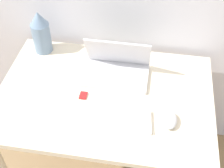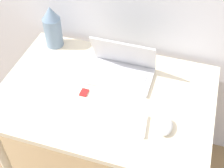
{
  "view_description": "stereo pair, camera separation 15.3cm",
  "coord_description": "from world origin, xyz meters",
  "px_view_note": "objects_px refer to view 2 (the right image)",
  "views": [
    {
      "loc": [
        0.22,
        -0.7,
        1.94
      ],
      "look_at": [
        0.04,
        0.36,
        0.86
      ],
      "focal_mm": 50.0,
      "sensor_mm": 36.0,
      "label": 1
    },
    {
      "loc": [
        0.37,
        -0.67,
        1.94
      ],
      "look_at": [
        0.04,
        0.36,
        0.86
      ],
      "focal_mm": 50.0,
      "sensor_mm": 36.0,
      "label": 2
    }
  ],
  "objects_px": {
    "keyboard": "(103,120)",
    "mouse": "(165,126)",
    "laptop": "(121,68)",
    "vase": "(52,27)",
    "mp3_player": "(84,93)"
  },
  "relations": [
    {
      "from": "keyboard",
      "to": "mp3_player",
      "type": "xyz_separation_m",
      "value": [
        -0.15,
        0.15,
        -0.01
      ]
    },
    {
      "from": "keyboard",
      "to": "vase",
      "type": "distance_m",
      "value": 0.68
    },
    {
      "from": "laptop",
      "to": "mouse",
      "type": "xyz_separation_m",
      "value": [
        0.3,
        -0.29,
        -0.03
      ]
    },
    {
      "from": "keyboard",
      "to": "mouse",
      "type": "height_order",
      "value": "mouse"
    },
    {
      "from": "mp3_player",
      "to": "keyboard",
      "type": "bearing_deg",
      "value": -43.82
    },
    {
      "from": "laptop",
      "to": "mouse",
      "type": "height_order",
      "value": "laptop"
    },
    {
      "from": "keyboard",
      "to": "laptop",
      "type": "bearing_deg",
      "value": 91.19
    },
    {
      "from": "mouse",
      "to": "mp3_player",
      "type": "relative_size",
      "value": 2.21
    },
    {
      "from": "laptop",
      "to": "mp3_player",
      "type": "height_order",
      "value": "laptop"
    },
    {
      "from": "laptop",
      "to": "vase",
      "type": "bearing_deg",
      "value": 163.08
    },
    {
      "from": "laptop",
      "to": "keyboard",
      "type": "bearing_deg",
      "value": -88.81
    },
    {
      "from": "laptop",
      "to": "mouse",
      "type": "relative_size",
      "value": 3.15
    },
    {
      "from": "laptop",
      "to": "vase",
      "type": "xyz_separation_m",
      "value": [
        -0.46,
        0.14,
        0.08
      ]
    },
    {
      "from": "laptop",
      "to": "keyboard",
      "type": "relative_size",
      "value": 0.81
    },
    {
      "from": "mouse",
      "to": "laptop",
      "type": "bearing_deg",
      "value": 135.63
    }
  ]
}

